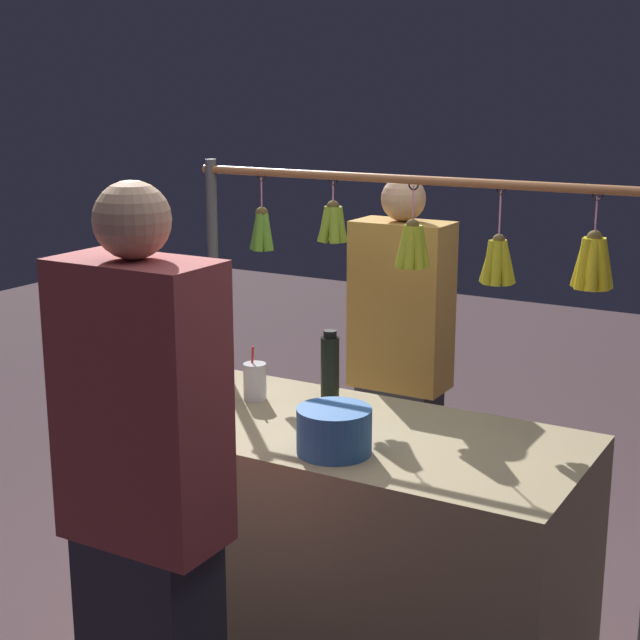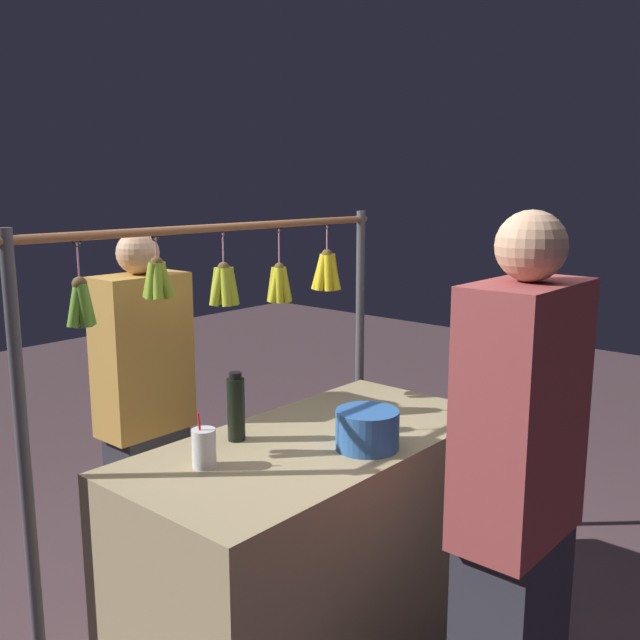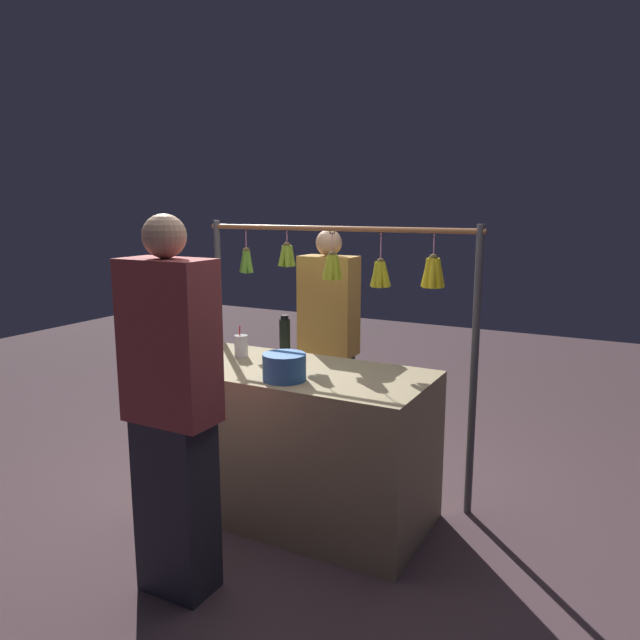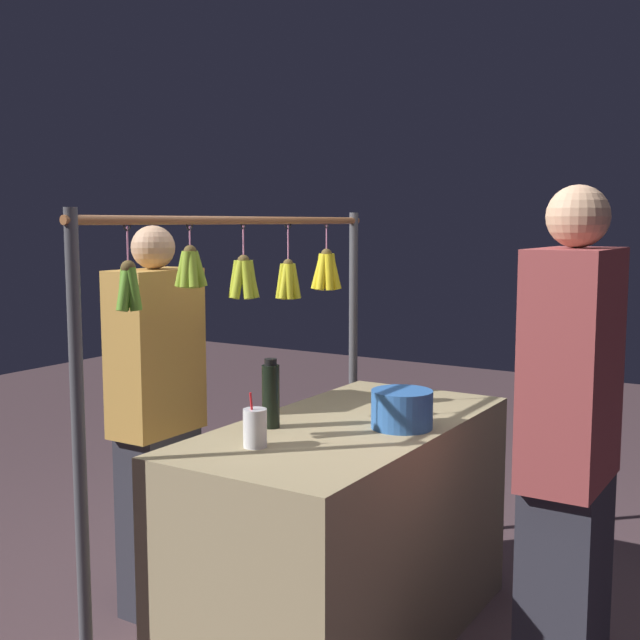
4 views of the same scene
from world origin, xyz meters
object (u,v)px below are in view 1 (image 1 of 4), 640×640
object	(u,v)px
water_bottle	(330,368)
blue_bucket	(334,431)
drink_cup	(255,381)
customer_person	(146,525)
vendor_person	(400,379)

from	to	relation	value
water_bottle	blue_bucket	bearing A→B (deg)	120.92
drink_cup	customer_person	size ratio (longest dim) A/B	0.11
drink_cup	customer_person	xyz separation A→B (m)	(-0.32, 0.99, -0.07)
water_bottle	vendor_person	bearing A→B (deg)	-90.20
water_bottle	drink_cup	world-z (taller)	water_bottle
blue_bucket	vendor_person	size ratio (longest dim) A/B	0.14
drink_cup	customer_person	world-z (taller)	customer_person
blue_bucket	vendor_person	bearing A→B (deg)	-75.95
customer_person	water_bottle	bearing A→B (deg)	-86.33
drink_cup	vendor_person	distance (m)	0.75
customer_person	drink_cup	bearing A→B (deg)	-72.09
blue_bucket	vendor_person	world-z (taller)	vendor_person
drink_cup	vendor_person	world-z (taller)	vendor_person
blue_bucket	drink_cup	xyz separation A→B (m)	(0.50, -0.31, -0.00)
water_bottle	drink_cup	distance (m)	0.28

